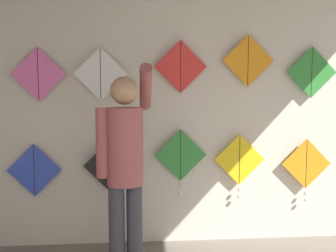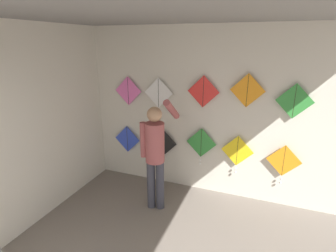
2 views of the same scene
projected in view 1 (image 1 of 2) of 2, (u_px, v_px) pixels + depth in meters
back_panel at (178, 105)px, 3.77m from camera, size 4.80×0.06×2.80m
shopkeeper at (125, 161)px, 2.95m from camera, size 0.44×0.65×1.76m
kite_0 at (34, 170)px, 3.62m from camera, size 0.52×0.01×0.52m
kite_1 at (110, 169)px, 3.68m from camera, size 0.52×0.04×0.65m
kite_2 at (180, 158)px, 3.73m from camera, size 0.52×0.04×0.65m
kite_3 at (239, 162)px, 3.78m from camera, size 0.52×0.04×0.65m
kite_4 at (306, 166)px, 3.84m from camera, size 0.52×0.04×0.65m
kite_5 at (38, 74)px, 3.54m from camera, size 0.52×0.01×0.52m
kite_6 at (100, 74)px, 3.59m from camera, size 0.52×0.01×0.52m
kite_7 at (181, 67)px, 3.64m from camera, size 0.52×0.01×0.52m
kite_8 at (248, 61)px, 3.69m from camera, size 0.52×0.01×0.52m
kite_9 at (312, 72)px, 3.75m from camera, size 0.52×0.01×0.52m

